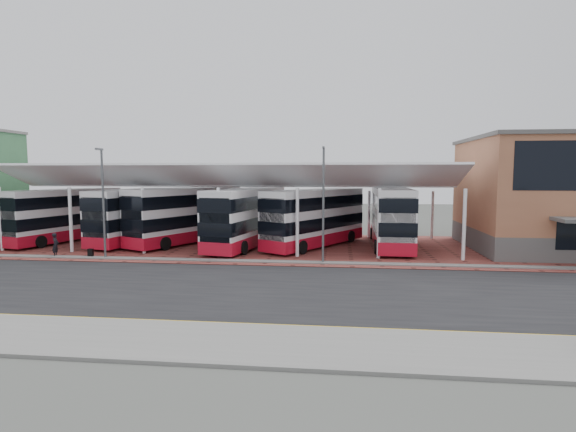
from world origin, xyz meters
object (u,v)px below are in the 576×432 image
bus_1 (140,216)px  bus_2 (187,216)px  bus_3 (247,218)px  bus_4 (315,218)px  pedestrian (56,245)px  bus_5 (391,217)px  bus_0 (65,215)px

bus_1 → bus_2: bus_2 is taller
bus_3 → bus_4: bearing=18.6°
bus_2 → pedestrian: (-7.50, -7.66, -1.57)m
bus_1 → pedestrian: 8.51m
bus_5 → pedestrian: (-25.47, -7.74, -1.59)m
bus_2 → bus_5: (17.96, 0.08, 0.02)m
bus_4 → pedestrian: bus_4 is taller
bus_0 → bus_4: bearing=14.5°
bus_1 → bus_4: bus_4 is taller
bus_1 → bus_3: (10.23, -1.50, 0.06)m
bus_0 → bus_2: 11.47m
bus_2 → pedestrian: 10.83m
bus_1 → bus_0: bearing=-165.6°
bus_4 → bus_2: bearing=-152.1°
bus_3 → pedestrian: bearing=-142.9°
bus_0 → bus_5: bus_5 is taller
bus_2 → bus_5: bearing=26.3°
bus_1 → bus_3: bus_3 is taller
bus_2 → pedestrian: bearing=-108.4°
bus_2 → bus_3: 5.93m
bus_3 → bus_5: 12.28m
bus_1 → pedestrian: size_ratio=6.74×
bus_5 → bus_2: bearing=-178.2°
bus_1 → pedestrian: bearing=-100.1°
bus_5 → pedestrian: bus_5 is taller
bus_2 → bus_4: 11.57m
bus_1 → bus_2: 4.47m
bus_2 → bus_4: bus_2 is taller
bus_0 → bus_5: (29.43, 0.34, 0.11)m
bus_2 → bus_5: 17.96m
bus_2 → bus_3: (5.77, -1.35, -0.00)m
bus_2 → bus_5: size_ratio=0.98×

